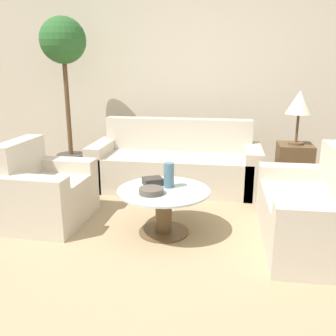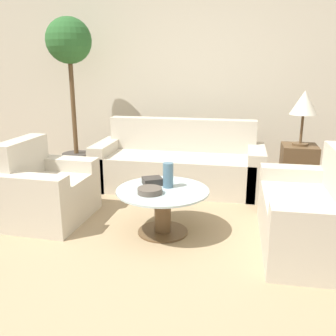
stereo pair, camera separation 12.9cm
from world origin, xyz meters
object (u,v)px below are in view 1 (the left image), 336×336
(loveseat, at_px, (316,214))
(table_lamp, at_px, (300,104))
(armchair, at_px, (43,194))
(potted_plant, at_px, (65,65))
(book_stack, at_px, (153,181))
(coffee_table, at_px, (164,205))
(bowl, at_px, (151,191))
(vase, at_px, (169,175))
(sofa_main, at_px, (176,166))

(loveseat, distance_m, table_lamp, 1.58)
(armchair, distance_m, potted_plant, 2.00)
(armchair, distance_m, book_stack, 1.10)
(armchair, height_order, table_lamp, table_lamp)
(coffee_table, bearing_deg, book_stack, 133.77)
(coffee_table, bearing_deg, armchair, 175.69)
(bowl, relative_size, book_stack, 0.97)
(bowl, bearing_deg, vase, 58.76)
(coffee_table, distance_m, vase, 0.27)
(table_lamp, bearing_deg, sofa_main, -179.61)
(bowl, height_order, book_stack, book_stack)
(potted_plant, bearing_deg, armchair, -76.62)
(vase, bearing_deg, table_lamp, 44.27)
(vase, relative_size, bowl, 1.06)
(armchair, height_order, bowl, armchair)
(vase, height_order, book_stack, vase)
(bowl, distance_m, book_stack, 0.26)
(potted_plant, bearing_deg, loveseat, -30.03)
(book_stack, bearing_deg, table_lamp, 11.75)
(coffee_table, xyz_separation_m, vase, (0.04, 0.08, 0.26))
(coffee_table, xyz_separation_m, table_lamp, (1.34, 1.35, 0.79))
(coffee_table, bearing_deg, loveseat, -1.00)
(vase, bearing_deg, coffee_table, -114.16)
(sofa_main, xyz_separation_m, armchair, (-1.14, -1.25, -0.00))
(coffee_table, distance_m, book_stack, 0.25)
(table_lamp, relative_size, potted_plant, 0.30)
(book_stack, bearing_deg, coffee_table, -74.29)
(armchair, xyz_separation_m, coffee_table, (1.21, -0.09, -0.00))
(potted_plant, xyz_separation_m, book_stack, (1.46, -1.52, -1.03))
(bowl, bearing_deg, table_lamp, 45.91)
(potted_plant, bearing_deg, bowl, -49.85)
(loveseat, xyz_separation_m, book_stack, (-1.43, 0.15, 0.17))
(table_lamp, xyz_separation_m, book_stack, (-1.46, -1.22, -0.61))
(table_lamp, height_order, potted_plant, potted_plant)
(vase, bearing_deg, sofa_main, 94.92)
(potted_plant, distance_m, vase, 2.44)
(bowl, bearing_deg, potted_plant, 130.15)
(coffee_table, xyz_separation_m, book_stack, (-0.12, 0.13, 0.18))
(table_lamp, relative_size, bowl, 2.90)
(loveseat, relative_size, bowl, 6.02)
(potted_plant, distance_m, bowl, 2.54)
(loveseat, bearing_deg, bowl, -86.82)
(loveseat, distance_m, coffee_table, 1.31)
(armchair, bearing_deg, bowl, -98.83)
(coffee_table, distance_m, table_lamp, 2.06)
(sofa_main, distance_m, potted_plant, 1.95)
(table_lamp, distance_m, bowl, 2.14)
(sofa_main, distance_m, vase, 1.29)
(sofa_main, height_order, armchair, sofa_main)
(book_stack, bearing_deg, potted_plant, 105.75)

